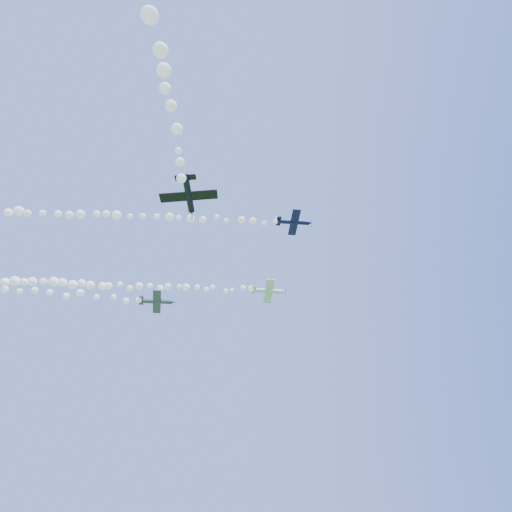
{
  "coord_description": "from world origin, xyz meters",
  "views": [
    {
      "loc": [
        1.91,
        -67.08,
        2.0
      ],
      "look_at": [
        3.32,
        -5.43,
        47.15
      ],
      "focal_mm": 30.0,
      "sensor_mm": 36.0,
      "label": 1
    }
  ],
  "objects_px": {
    "plane_grey": "(157,301)",
    "plane_black": "(189,195)",
    "plane_white": "(269,291)",
    "plane_navy": "(294,222)"
  },
  "relations": [
    {
      "from": "plane_grey",
      "to": "plane_black",
      "type": "height_order",
      "value": "plane_grey"
    },
    {
      "from": "plane_navy",
      "to": "plane_black",
      "type": "xyz_separation_m",
      "value": [
        -16.11,
        -20.46,
        -13.44
      ]
    },
    {
      "from": "plane_black",
      "to": "plane_navy",
      "type": "bearing_deg",
      "value": -36.19
    },
    {
      "from": "plane_navy",
      "to": "plane_grey",
      "type": "height_order",
      "value": "plane_navy"
    },
    {
      "from": "plane_white",
      "to": "plane_navy",
      "type": "distance_m",
      "value": 21.61
    },
    {
      "from": "plane_white",
      "to": "plane_grey",
      "type": "bearing_deg",
      "value": -155.41
    },
    {
      "from": "plane_white",
      "to": "plane_black",
      "type": "bearing_deg",
      "value": -109.77
    },
    {
      "from": "plane_white",
      "to": "plane_grey",
      "type": "distance_m",
      "value": 26.27
    },
    {
      "from": "plane_navy",
      "to": "plane_grey",
      "type": "relative_size",
      "value": 1.01
    },
    {
      "from": "plane_grey",
      "to": "plane_black",
      "type": "distance_m",
      "value": 31.67
    }
  ]
}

